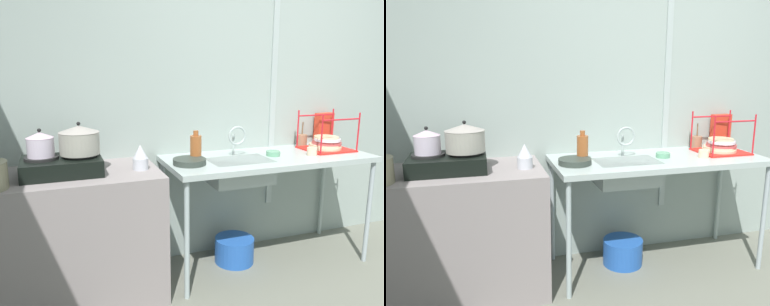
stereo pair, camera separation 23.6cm
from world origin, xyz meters
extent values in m
cube|color=#95A39D|center=(0.00, 1.61, 1.23)|extent=(5.48, 0.10, 2.47)
cube|color=#A3B1AE|center=(0.12, 1.55, 1.36)|extent=(0.05, 0.01, 1.97)
cube|color=gray|center=(-1.62, 1.24, 0.44)|extent=(1.26, 0.65, 0.88)
cube|color=#A3B1AE|center=(-0.10, 1.24, 0.86)|extent=(1.62, 0.65, 0.04)
cylinder|color=#A0B0B2|center=(-0.86, 0.95, 0.42)|extent=(0.04, 0.04, 0.84)
cylinder|color=#9DAAB0|center=(0.67, 0.95, 0.42)|extent=(0.04, 0.04, 0.84)
cylinder|color=#A0ADB1|center=(-0.86, 1.52, 0.42)|extent=(0.04, 0.04, 0.84)
cylinder|color=#9CADA9|center=(0.67, 1.52, 0.42)|extent=(0.04, 0.04, 0.84)
cube|color=black|center=(-1.61, 1.24, 0.94)|extent=(0.49, 0.37, 0.11)
cylinder|color=black|center=(-1.73, 1.24, 1.00)|extent=(0.21, 0.21, 0.02)
cylinder|color=black|center=(-1.49, 1.24, 1.00)|extent=(0.21, 0.21, 0.02)
cylinder|color=silver|center=(-1.73, 1.24, 1.07)|extent=(0.16, 0.16, 0.12)
cone|color=silver|center=(-1.73, 1.24, 1.14)|extent=(0.17, 0.17, 0.03)
sphere|color=black|center=(-1.73, 1.24, 1.17)|extent=(0.02, 0.02, 0.02)
cylinder|color=#9C9A8D|center=(-1.49, 1.24, 1.08)|extent=(0.25, 0.25, 0.14)
cone|color=#A49B94|center=(-1.49, 1.24, 1.17)|extent=(0.26, 0.26, 0.04)
sphere|color=black|center=(-1.49, 1.24, 1.20)|extent=(0.02, 0.02, 0.02)
cylinder|color=silver|center=(-1.11, 1.18, 0.92)|extent=(0.10, 0.10, 0.08)
cone|color=silver|center=(-1.11, 1.18, 1.01)|extent=(0.10, 0.10, 0.09)
cube|color=#A3B1AE|center=(-0.36, 1.19, 0.80)|extent=(0.47, 0.30, 0.17)
cylinder|color=#A3B1AE|center=(-0.33, 1.38, 0.96)|extent=(0.02, 0.02, 0.16)
torus|color=#A3B1AE|center=(-0.33, 1.31, 1.04)|extent=(0.15, 0.02, 0.15)
cylinder|color=#313933|center=(-0.76, 1.20, 0.90)|extent=(0.24, 0.24, 0.04)
cylinder|color=red|center=(0.30, 1.12, 1.04)|extent=(0.01, 0.01, 0.32)
cylinder|color=red|center=(0.65, 1.12, 1.04)|extent=(0.01, 0.01, 0.32)
cylinder|color=red|center=(0.30, 1.43, 1.04)|extent=(0.01, 0.01, 0.32)
cylinder|color=red|center=(0.65, 1.43, 1.04)|extent=(0.01, 0.01, 0.32)
cylinder|color=red|center=(0.47, 1.12, 1.15)|extent=(0.35, 0.01, 0.01)
cylinder|color=red|center=(0.47, 1.43, 1.15)|extent=(0.35, 0.01, 0.01)
cube|color=red|center=(0.47, 1.27, 0.89)|extent=(0.37, 0.33, 0.01)
cylinder|color=beige|center=(0.46, 1.28, 0.90)|extent=(0.26, 0.26, 0.02)
cylinder|color=beige|center=(0.46, 1.28, 0.92)|extent=(0.25, 0.25, 0.02)
cylinder|color=#C0494A|center=(0.48, 1.28, 0.94)|extent=(0.24, 0.24, 0.02)
cylinder|color=#B7564F|center=(0.48, 1.28, 0.95)|extent=(0.22, 0.22, 0.02)
cylinder|color=white|center=(0.47, 1.26, 0.97)|extent=(0.21, 0.21, 0.02)
cylinder|color=beige|center=(0.47, 1.27, 0.99)|extent=(0.20, 0.20, 0.02)
cylinder|color=beige|center=(0.24, 1.14, 0.91)|extent=(0.08, 0.08, 0.06)
cylinder|color=#609C78|center=(-0.06, 1.23, 0.90)|extent=(0.11, 0.11, 0.04)
cylinder|color=#9D5428|center=(-0.68, 1.28, 0.98)|extent=(0.08, 0.08, 0.19)
cylinder|color=#9D5428|center=(-0.68, 1.28, 1.09)|extent=(0.04, 0.04, 0.04)
cube|color=red|center=(0.63, 1.51, 1.02)|extent=(0.18, 0.08, 0.27)
cylinder|color=#946B4F|center=(0.39, 1.50, 0.93)|extent=(0.09, 0.09, 0.10)
cylinder|color=olive|center=(0.39, 1.50, 1.00)|extent=(0.04, 0.06, 0.18)
cylinder|color=blue|center=(-0.33, 1.31, 0.10)|extent=(0.32, 0.32, 0.20)
camera|label=1|loc=(-1.64, -1.29, 1.55)|focal=36.09mm
camera|label=2|loc=(-1.42, -1.36, 1.55)|focal=36.09mm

